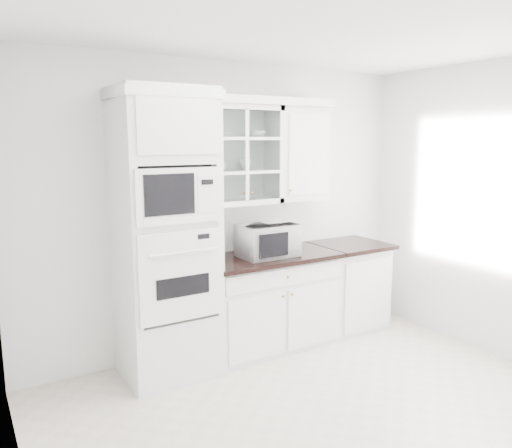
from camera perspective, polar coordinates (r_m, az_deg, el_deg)
ground at (r=3.84m, az=10.19°, el=-21.69°), size 4.00×3.50×0.01m
room_shell at (r=3.62m, az=6.50°, el=6.23°), size 4.00×3.50×2.70m
oven_column at (r=4.19m, az=-10.27°, el=-1.41°), size 0.76×0.68×2.40m
base_cabinet_run at (r=4.85m, az=1.41°, el=-8.72°), size 1.32×0.67×0.92m
extra_base_cabinet at (r=5.44m, az=10.38°, el=-6.86°), size 0.72×0.67×0.92m
upper_cabinet_glass at (r=4.60m, az=-2.10°, el=7.87°), size 0.80×0.33×0.90m
upper_cabinet_solid at (r=4.96m, az=4.79°, el=7.97°), size 0.55×0.33×0.90m
crown_molding at (r=4.54m, az=-3.17°, el=13.97°), size 2.14×0.38×0.07m
countertop_microwave at (r=4.63m, az=1.26°, el=-1.84°), size 0.52×0.44×0.30m
bowl_a at (r=4.50m, az=-3.98°, el=10.16°), size 0.21×0.21×0.05m
bowl_b at (r=4.68m, az=-0.07°, el=10.23°), size 0.22×0.22×0.06m
cup_a at (r=4.51m, az=-4.09°, el=6.61°), size 0.14×0.14×0.09m
cup_b at (r=4.66m, az=-1.21°, el=6.83°), size 0.12×0.12×0.10m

